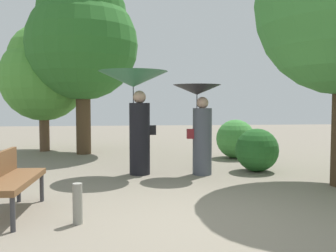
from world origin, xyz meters
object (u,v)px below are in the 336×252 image
Objects in this scene: person_right at (200,116)px; tree_near_left at (82,35)px; park_bench at (9,177)px; person_left at (135,97)px; tree_mid_left at (43,72)px; path_marker_post at (78,204)px.

tree_near_left is at bearing 33.19° from person_right.
park_bench is (-3.04, -2.49, -0.71)m from person_right.
person_left is 0.55× the size of tree_mid_left.
person_left is 3.49m from path_marker_post.
path_marker_post is at bearing 160.60° from person_left.
person_left is 4.24× the size of path_marker_post.
path_marker_post is (0.95, -0.46, -0.26)m from park_bench.
person_right is (1.32, -0.16, -0.40)m from person_left.
person_left is 0.40× the size of tree_near_left.
tree_mid_left is at bearing 105.41° from path_marker_post.
tree_mid_left is (-1.03, 6.72, 1.93)m from park_bench.
park_bench is at bearing -92.45° from tree_near_left.
tree_near_left reaches higher than park_bench.
person_left reaches higher than path_marker_post.
person_left is 1.15× the size of person_right.
path_marker_post is (0.70, -6.43, -3.19)m from tree_near_left.
tree_near_left is at bearing -30.49° from tree_mid_left.
person_right is 3.75m from path_marker_post.
park_bench is 1.09m from path_marker_post.
tree_mid_left reaches higher than person_left.
person_right is at bearing -49.79° from park_bench.
park_bench is 2.98× the size of path_marker_post.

